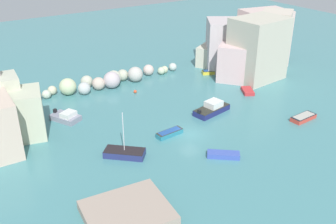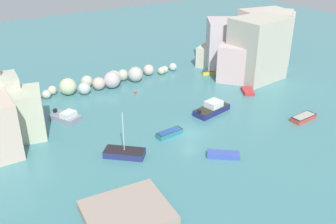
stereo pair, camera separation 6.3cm
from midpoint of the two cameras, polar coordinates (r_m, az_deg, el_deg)
cove_water at (r=50.17m, az=3.32°, el=-3.29°), size 160.00×160.00×0.00m
cliff_headland_right at (r=72.76m, az=12.11°, el=9.40°), size 20.19×18.34×10.64m
rock_breakwater at (r=64.74m, az=-10.29°, el=4.44°), size 29.73×4.82×2.78m
stone_dock at (r=37.12m, az=-6.03°, el=-14.61°), size 8.27×7.23×0.94m
channel_buoy at (r=62.31m, az=-4.84°, el=3.04°), size 0.53×0.53×0.53m
moored_boat_0 at (r=55.83m, az=6.58°, el=0.53°), size 5.96×3.31×1.72m
moored_boat_1 at (r=45.64m, az=-6.42°, el=-6.04°), size 4.83×4.60×5.71m
moored_boat_2 at (r=55.14m, az=-14.83°, el=-0.69°), size 3.88×4.61×1.41m
moored_boat_3 at (r=63.61m, az=11.74°, el=3.06°), size 2.85×3.41×0.53m
moored_boat_4 at (r=56.78m, az=19.45°, el=-0.78°), size 3.99×1.79×0.65m
moored_boat_5 at (r=49.63m, az=0.26°, el=-3.13°), size 3.73×1.49×0.67m
moored_boat_6 at (r=45.71m, az=8.23°, el=-6.29°), size 3.71×3.32×0.62m
moored_boat_7 at (r=70.70m, az=6.54°, el=5.90°), size 3.67×2.37×0.69m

